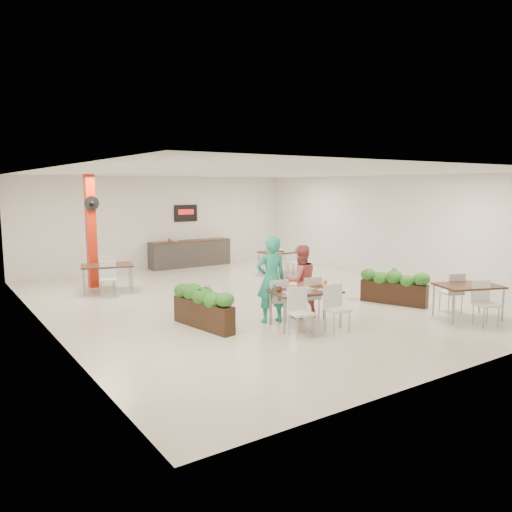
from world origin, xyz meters
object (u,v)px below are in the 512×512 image
Objects in this scene: red_column at (91,230)px; diner_woman at (301,281)px; side_table_c at (468,290)px; diner_man at (271,280)px; service_counter at (190,253)px; planter_left at (203,304)px; main_table at (305,296)px; planter_right at (394,285)px; side_table_b at (282,254)px; side_table_a at (107,269)px.

diner_woman is at bearing -63.82° from red_column.
side_table_c is (5.78, -7.98, -1.01)m from red_column.
service_counter is at bearing -92.37° from diner_man.
planter_left is at bearing -114.64° from service_counter.
planter_left is at bearing 149.39° from main_table.
service_counter is 7.94m from diner_man.
planter_right is at bearing 5.86° from main_table.
main_table is 1.15× the size of diner_woman.
diner_man reaches higher than diner_woman.
diner_woman is 0.99× the size of planter_right.
service_counter is 8.48m from main_table.
side_table_b is at bearing -59.37° from service_counter.
diner_woman is 5.49m from side_table_b.
side_table_a is (-2.71, 4.99, -0.16)m from diner_woman.
side_table_b is (5.15, 4.22, 0.15)m from planter_left.
diner_woman is 0.91× the size of planter_left.
service_counter reaches higher than planter_left.
diner_man reaches higher than side_table_a.
planter_right is 0.98× the size of side_table_c.
service_counter is 1.79× the size of side_table_a.
side_table_c is at bearing -92.51° from side_table_b.
diner_woman reaches higher than side_table_c.
diner_man is (2.06, -5.82, -0.73)m from red_column.
diner_woman is (0.80, 0.00, -0.12)m from diner_man.
red_column reaches higher than side_table_b.
red_column is 1.92× the size of side_table_c.
side_table_a is at bearing 112.18° from main_table.
diner_man reaches higher than planter_left.
side_table_b is at bearing 86.72° from planter_right.
diner_man is 1.15× the size of diner_woman.
diner_woman is 2.70m from planter_right.
main_table is 1.10× the size of side_table_a.
red_column reaches higher than main_table.
planter_left is (-1.79, 1.06, -0.14)m from main_table.
main_table is 0.79m from diner_woman.
diner_man reaches higher than side_table_b.
red_column reaches higher than service_counter.
main_table is 1.13× the size of planter_right.
planter_left is (-3.34, -7.28, 0.00)m from service_counter.
red_column is 1.74× the size of main_table.
planter_right is 0.99× the size of side_table_b.
diner_man is 1.10× the size of side_table_c.
main_table and side_table_c have the same top height.
diner_man is 1.10× the size of side_table_a.
main_table is at bearing 132.59° from diner_man.
side_table_a is at bearing 149.38° from side_table_c.
side_table_a is (0.15, -0.83, -1.00)m from red_column.
side_table_c is at bearing -36.31° from side_table_a.
red_column is 1.07× the size of service_counter.
diner_woman is at bearing -124.79° from side_table_b.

